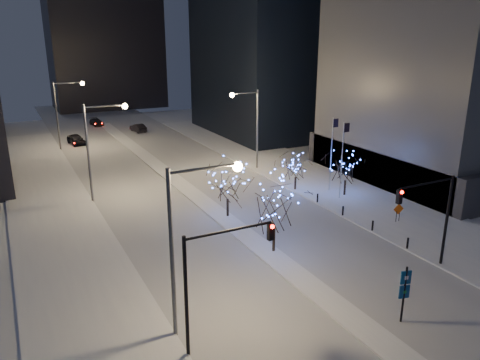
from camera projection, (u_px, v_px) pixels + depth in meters
ground at (337, 308)px, 29.51m from camera, size 160.00×160.00×0.00m
road at (162, 170)px, 59.19m from camera, size 20.00×130.00×0.02m
median at (175, 180)px, 54.93m from camera, size 2.00×80.00×0.15m
east_sidewalk at (331, 185)px, 52.99m from camera, size 10.00×90.00×0.15m
west_sidewalk at (61, 233)px, 40.34m from camera, size 8.00×90.00×0.15m
midrise_block at (478, 47)px, 55.10m from camera, size 30.00×22.00×30.00m
plinth at (462, 154)px, 59.01m from camera, size 30.00×24.00×4.00m
horizon_block at (102, 12)px, 103.83m from camera, size 24.00×14.00×42.00m
street_lamp_w_near at (189, 227)px, 25.35m from camera, size 4.40×0.56×10.00m
street_lamp_w_mid at (98, 139)px, 46.55m from camera, size 4.40×0.56×10.00m
street_lamp_w_far at (63, 106)px, 67.75m from camera, size 4.40×0.56×10.00m
street_lamp_east at (251, 119)px, 57.41m from camera, size 3.90×0.56×10.00m
traffic_signal_west at (213, 270)px, 24.39m from camera, size 5.26×0.43×7.00m
traffic_signal_east at (433, 209)px, 32.82m from camera, size 5.26×0.43×7.00m
flagpoles at (337, 152)px, 48.53m from camera, size 1.35×2.60×8.00m
bollards at (357, 218)px, 42.26m from camera, size 0.16×12.16×0.90m
car_near at (76, 140)px, 72.41m from camera, size 2.58×4.90×1.59m
car_mid at (138, 128)px, 81.79m from camera, size 2.11×4.44×1.40m
car_far at (96, 122)px, 87.29m from camera, size 2.24×4.50×1.26m
holiday_tree_median_near at (275, 204)px, 35.74m from camera, size 5.75×5.75×6.26m
holiday_tree_median_far at (227, 183)px, 43.02m from camera, size 5.46×5.46×5.10m
holiday_tree_plaza_near at (346, 167)px, 48.78m from camera, size 4.33×4.33×4.79m
holiday_tree_plaza_far at (296, 166)px, 50.63m from camera, size 4.38×4.38×4.22m
wayfinding_sign at (405, 289)px, 27.41m from camera, size 0.65×0.24×3.67m
construction_sign at (398, 211)px, 42.33m from camera, size 1.04×0.23×1.73m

